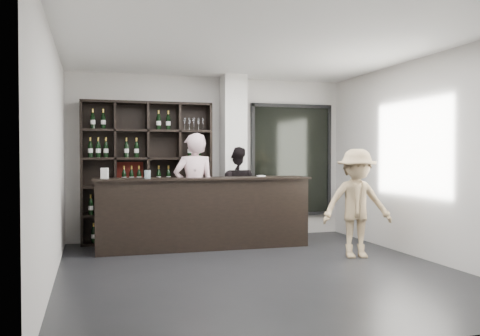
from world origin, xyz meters
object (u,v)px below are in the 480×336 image
object	(u,v)px
taster_black	(236,193)
customer	(357,203)
tasting_counter	(203,213)
wine_shelf	(147,172)
taster_pink	(194,190)

from	to	relation	value
taster_black	customer	distance (m)	2.37
tasting_counter	customer	xyz separation A→B (m)	(1.99, -1.35, 0.22)
customer	tasting_counter	bearing A→B (deg)	155.75
wine_shelf	taster_pink	distance (m)	1.02
wine_shelf	taster_pink	xyz separation A→B (m)	(0.67, -0.72, -0.28)
wine_shelf	customer	distance (m)	3.56
tasting_counter	taster_pink	bearing A→B (deg)	143.13
tasting_counter	taster_black	bearing A→B (deg)	42.49
tasting_counter	taster_pink	world-z (taller)	taster_pink
taster_black	customer	bearing A→B (deg)	142.36
tasting_counter	taster_black	distance (m)	1.01
taster_black	taster_pink	bearing A→B (deg)	52.73
taster_pink	taster_black	bearing A→B (deg)	-149.72
wine_shelf	taster_black	size ratio (longest dim) A/B	1.45
taster_pink	taster_black	world-z (taller)	taster_pink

